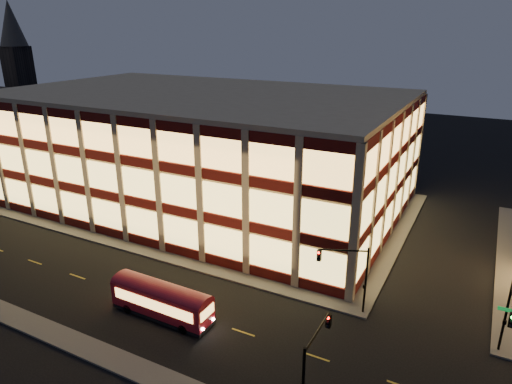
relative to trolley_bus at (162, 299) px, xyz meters
The scene contains 12 objects.
ground 11.81m from the trolley_bus, 141.76° to the left, with size 200.00×200.00×0.00m, color black.
sidewalk_office_south 14.79m from the trolley_bus, 145.94° to the left, with size 54.00×2.00×0.15m, color #514F4C.
sidewalk_office_east 27.94m from the trolley_bus, 60.32° to the left, with size 2.00×30.00×0.15m, color #514F4C.
sidewalk_tower_west 34.72m from the trolley_bus, 44.33° to the left, with size 2.00×30.00×0.15m, color #514F4C.
sidewalk_near 10.96m from the trolley_bus, 147.90° to the right, with size 100.00×2.00×0.15m, color #514F4C.
office_building 27.59m from the trolley_bus, 116.61° to the left, with size 50.45×30.45×14.50m.
church_tower 92.50m from the trolley_bus, 149.18° to the left, with size 5.00×5.00×18.00m, color #2D2621.
church_spire 94.64m from the trolley_bus, 149.18° to the left, with size 6.00×6.00×10.00m, color #4C473F.
traffic_signal_far 15.22m from the trolley_bus, 29.85° to the left, with size 3.79×1.87×6.00m.
traffic_signal_right 25.32m from the trolley_bus, 15.22° to the left, with size 1.20×4.37×6.00m.
traffic_signal_near 15.01m from the trolley_bus, 14.84° to the right, with size 0.32×4.45×6.00m.
trolley_bus is the anchor object (origin of this frame).
Camera 1 is at (30.57, -31.56, 22.26)m, focal length 32.00 mm.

